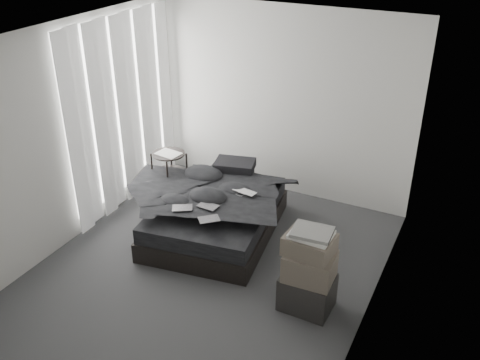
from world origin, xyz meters
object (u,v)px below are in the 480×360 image
at_px(box_lower, 307,292).
at_px(side_stand, 170,181).
at_px(bed, 216,224).
at_px(laptop, 243,188).

bearing_deg(box_lower, side_stand, 154.99).
height_order(bed, side_stand, side_stand).
height_order(bed, box_lower, box_lower).
distance_m(side_stand, box_lower, 2.61).
xyz_separation_m(bed, box_lower, (1.50, -0.80, 0.07)).
distance_m(bed, laptop, 0.64).
xyz_separation_m(laptop, side_stand, (-1.18, 0.20, -0.27)).
height_order(laptop, box_lower, laptop).
xyz_separation_m(laptop, box_lower, (1.18, -0.90, -0.48)).
distance_m(laptop, side_stand, 1.23).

